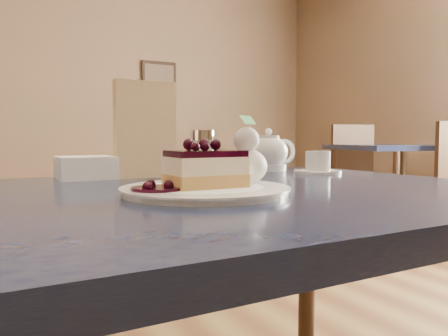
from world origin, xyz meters
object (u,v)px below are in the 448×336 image
tea_set (278,155)px  bg_table_far_right (398,226)px  cheesecake_slice (205,169)px  dessert_plate (205,191)px  main_table (193,235)px

tea_set → bg_table_far_right: (2.57, 1.73, -0.77)m
cheesecake_slice → bg_table_far_right: bearing=34.2°
dessert_plate → tea_set: bearing=42.0°
tea_set → dessert_plate: bearing=-138.0°
dessert_plate → bg_table_far_right: 3.72m
cheesecake_slice → tea_set: (0.41, 0.37, 0.00)m
cheesecake_slice → bg_table_far_right: (2.99, 2.10, -0.77)m
main_table → tea_set: 0.54m
dessert_plate → tea_set: 0.56m
dessert_plate → bg_table_far_right: bg_table_far_right is taller
cheesecake_slice → tea_set: 0.56m
main_table → dessert_plate: size_ratio=4.50×
cheesecake_slice → dessert_plate: bearing=0.0°
cheesecake_slice → bg_table_far_right: cheesecake_slice is taller
main_table → dessert_plate: 0.10m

